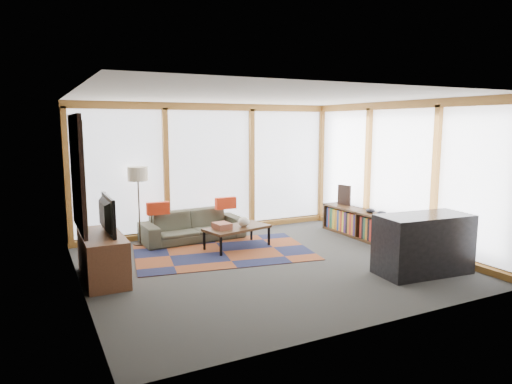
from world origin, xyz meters
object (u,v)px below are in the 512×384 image
coffee_table (237,237)px  tv_console (103,257)px  bookshelf (363,225)px  television (102,215)px  sofa (193,226)px  floor_lamp (139,206)px  bar_counter (423,244)px

coffee_table → tv_console: bearing=-164.7°
bookshelf → tv_console: bearing=-177.7°
television → tv_console: bearing=155.8°
coffee_table → sofa: bearing=121.4°
sofa → floor_lamp: (-0.97, 0.11, 0.44)m
bookshelf → coffee_table: bearing=169.4°
coffee_table → tv_console: 2.48m
coffee_table → tv_console: (-2.39, -0.65, 0.14)m
coffee_table → bar_counter: size_ratio=0.83×
floor_lamp → bookshelf: 4.25m
television → bar_counter: size_ratio=0.67×
tv_console → sofa: bearing=39.4°
sofa → television: bearing=-144.2°
floor_lamp → bar_counter: 4.87m
coffee_table → floor_lamp: bearing=146.9°
bookshelf → bar_counter: bearing=-105.8°
coffee_table → bookshelf: size_ratio=0.54×
sofa → bar_counter: size_ratio=1.38×
bar_counter → bookshelf: bearing=79.5°
floor_lamp → television: 1.82m
television → bar_counter: television is taller
coffee_table → bookshelf: bearing=-10.6°
bar_counter → tv_console: bearing=162.0°
floor_lamp → bar_counter: (3.40, -3.48, -0.28)m
tv_console → television: 0.60m
coffee_table → tv_console: tv_console is taller
sofa → coffee_table: 1.02m
floor_lamp → tv_console: floor_lamp is taller
coffee_table → bar_counter: 3.14m
floor_lamp → sofa: bearing=-6.4°
sofa → tv_console: bearing=-143.7°
floor_lamp → bar_counter: bearing=-45.7°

